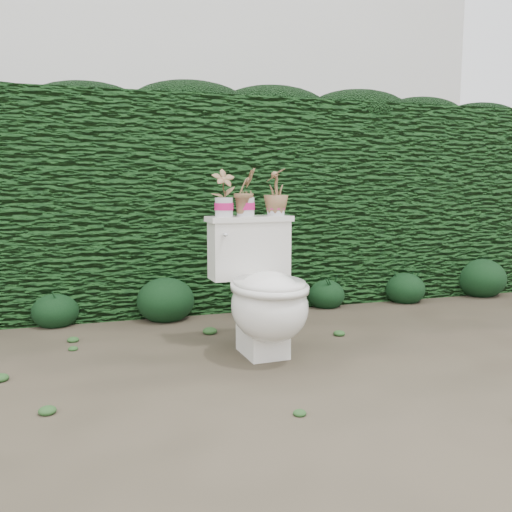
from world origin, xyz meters
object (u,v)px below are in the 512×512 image
object	(u,v)px
potted_plant_left	(224,194)
potted_plant_right	(276,193)
toilet	(264,294)
potted_plant_center	(246,193)

from	to	relation	value
potted_plant_left	potted_plant_right	bearing A→B (deg)	-0.50
toilet	potted_plant_right	xyz separation A→B (m)	(0.16, 0.25, 0.55)
toilet	potted_plant_center	xyz separation A→B (m)	(-0.04, 0.24, 0.55)
toilet	potted_plant_center	distance (m)	0.60
potted_plant_left	potted_plant_center	distance (m)	0.13
potted_plant_left	potted_plant_right	size ratio (longest dim) A/B	0.98
toilet	potted_plant_center	size ratio (longest dim) A/B	2.90
potted_plant_left	potted_plant_right	world-z (taller)	potted_plant_right
toilet	potted_plant_left	distance (m)	0.62
potted_plant_left	potted_plant_right	distance (m)	0.33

